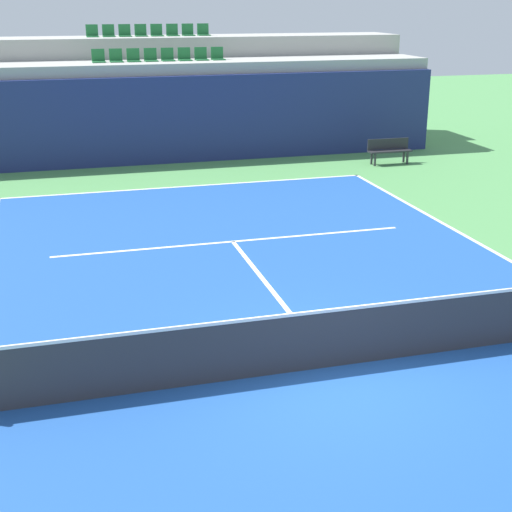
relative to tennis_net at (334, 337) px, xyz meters
The scene contains 12 objects.
ground_plane 0.51m from the tennis_net, ahead, with size 80.00×80.00×0.00m, color #4C8C4C.
court_surface 0.50m from the tennis_net, ahead, with size 11.00×24.00×0.01m, color #1E4C99.
baseline_far 11.96m from the tennis_net, 90.00° to the left, with size 11.00×0.10×0.00m, color white.
service_line_far 6.42m from the tennis_net, 90.00° to the left, with size 8.26×0.10×0.00m, color white.
centre_service_line 3.24m from the tennis_net, 90.00° to the left, with size 0.10×6.40×0.00m, color white.
back_wall 15.53m from the tennis_net, 90.00° to the left, with size 19.31×0.30×2.91m, color navy.
stands_tier_lower 16.89m from the tennis_net, 90.00° to the left, with size 19.31×2.40×3.30m, color #9E9E99.
stands_tier_upper 19.31m from the tennis_net, 90.00° to the left, with size 19.31×2.40×4.02m, color #9E9E99.
seating_row_lower 17.19m from the tennis_net, 90.00° to the left, with size 4.60×0.44×0.44m.
seating_row_upper 19.68m from the tennis_net, 90.00° to the left, with size 4.60×0.44×0.44m.
tennis_net is the anchor object (origin of this frame).
player_bench 15.15m from the tennis_net, 61.65° to the left, with size 1.50×0.40×0.85m.
Camera 1 is at (-3.86, -9.50, 5.37)m, focal length 51.91 mm.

